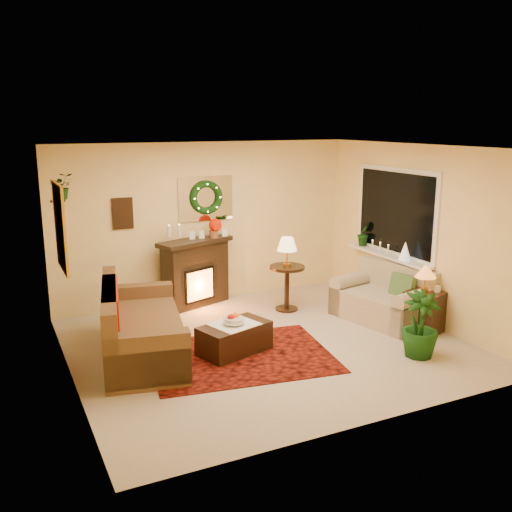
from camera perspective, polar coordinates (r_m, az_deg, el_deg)
name	(u,v)px	position (r m, az deg, el deg)	size (l,w,h in m)	color
floor	(267,345)	(7.71, 1.14, -8.89)	(5.00, 5.00, 0.00)	beige
ceiling	(268,148)	(7.14, 1.23, 10.79)	(5.00, 5.00, 0.00)	white
wall_back	(206,223)	(9.34, -5.04, 3.33)	(5.00, 5.00, 0.00)	#EFD88C
wall_front	(375,298)	(5.47, 11.86, -4.16)	(5.00, 5.00, 0.00)	#EFD88C
wall_left	(65,272)	(6.61, -18.56, -1.53)	(4.50, 4.50, 0.00)	#EFD88C
wall_right	(420,234)	(8.71, 16.05, 2.12)	(4.50, 4.50, 0.00)	#EFD88C
area_rug	(241,356)	(7.35, -1.55, -10.00)	(2.27, 1.70, 0.01)	maroon
sofa	(143,323)	(7.40, -11.27, -6.57)	(0.95, 2.16, 0.93)	brown
red_throw	(135,319)	(7.50, -12.02, -6.14)	(0.78, 1.26, 0.02)	red
fireplace	(195,272)	(9.22, -6.08, -1.61)	(1.11, 0.35, 1.02)	black
poinsettia	(215,225)	(9.12, -4.10, 3.11)	(0.20, 0.20, 0.20)	red
mantel_candle_a	(169,231)	(8.90, -8.69, 2.46)	(0.06, 0.06, 0.17)	white
mantel_candle_b	(179,231)	(8.94, -7.67, 2.54)	(0.06, 0.06, 0.18)	white
mantel_mirror	(206,199)	(9.26, -5.05, 5.75)	(0.92, 0.02, 0.72)	white
wreath	(207,198)	(9.22, -4.96, 5.84)	(0.55, 0.55, 0.11)	#194719
wall_art	(123,213)	(8.91, -13.20, 4.16)	(0.32, 0.03, 0.48)	#381E11
gold_mirror	(60,227)	(6.81, -19.00, 2.74)	(0.03, 0.84, 1.00)	gold
hanging_plant	(63,199)	(7.53, -18.77, 5.41)	(0.33, 0.28, 0.36)	#194719
loveseat	(383,294)	(8.68, 12.55, -3.70)	(0.83, 1.42, 0.83)	tan
window_frame	(396,212)	(9.07, 13.79, 4.29)	(0.03, 1.86, 1.36)	white
window_glass	(395,212)	(9.06, 13.71, 4.29)	(0.02, 1.70, 1.22)	black
window_sill	(388,256)	(9.13, 13.04, 0.04)	(0.22, 1.86, 0.04)	white
mini_tree	(405,251)	(8.75, 14.69, 0.51)	(0.18, 0.18, 0.27)	white
sill_plant	(364,234)	(9.63, 10.77, 2.15)	(0.30, 0.24, 0.54)	#134D1B
side_table_round	(287,290)	(9.00, 3.10, -3.42)	(0.55, 0.55, 0.72)	black
lamp_cream	(287,256)	(8.81, 3.12, -0.04)	(0.31, 0.31, 0.47)	#EACD7E
end_table_square	(425,313)	(8.46, 16.54, -5.45)	(0.47, 0.47, 0.58)	black
lamp_tiffany	(425,280)	(8.33, 16.55, -2.35)	(0.30, 0.30, 0.43)	#FFA53B
coffee_table	(234,337)	(7.41, -2.19, -8.11)	(0.91, 0.50, 0.38)	#432810
fruit_bowl	(234,320)	(7.30, -2.24, -6.42)	(0.27, 0.27, 0.06)	silver
floor_palm	(420,323)	(7.50, 16.11, -6.42)	(1.42, 1.42, 2.54)	#204A19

